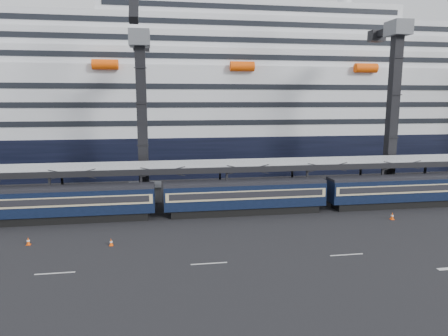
% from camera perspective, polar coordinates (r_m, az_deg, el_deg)
% --- Properties ---
extents(ground, '(260.00, 260.00, 0.00)m').
position_cam_1_polar(ground, '(41.11, 17.17, -9.54)').
color(ground, black).
rests_on(ground, ground).
extents(train, '(133.05, 3.00, 4.05)m').
position_cam_1_polar(train, '(47.84, 6.99, -3.74)').
color(train, black).
rests_on(train, ground).
extents(canopy, '(130.00, 6.25, 5.53)m').
position_cam_1_polar(canopy, '(52.41, 10.75, 0.73)').
color(canopy, gray).
rests_on(canopy, ground).
extents(cruise_ship, '(214.09, 28.84, 34.00)m').
position_cam_1_polar(cruise_ship, '(82.39, 2.61, 9.00)').
color(cruise_ship, black).
rests_on(cruise_ship, ground).
extents(crane_dark_near, '(4.50, 17.75, 35.08)m').
position_cam_1_polar(crane_dark_near, '(53.38, -11.67, 8.06)').
color(crane_dark_near, '#4C4F53').
rests_on(crane_dark_near, ground).
extents(crane_dark_mid, '(4.50, 18.24, 39.64)m').
position_cam_1_polar(crane_dark_mid, '(61.65, 23.25, 9.00)').
color(crane_dark_mid, '#4C4F53').
rests_on(crane_dark_mid, ground).
extents(traffic_cone_b, '(0.38, 0.38, 0.76)m').
position_cam_1_polar(traffic_cone_b, '(41.61, -26.17, -9.34)').
color(traffic_cone_b, '#FF5008').
rests_on(traffic_cone_b, ground).
extents(traffic_cone_c, '(0.35, 0.35, 0.70)m').
position_cam_1_polar(traffic_cone_c, '(38.71, -15.83, -10.14)').
color(traffic_cone_c, '#FF5008').
rests_on(traffic_cone_c, ground).
extents(traffic_cone_d, '(0.41, 0.41, 0.83)m').
position_cam_1_polar(traffic_cone_d, '(48.88, 22.90, -6.32)').
color(traffic_cone_d, '#FF5008').
rests_on(traffic_cone_d, ground).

